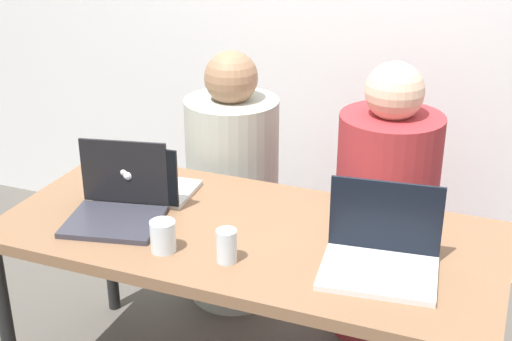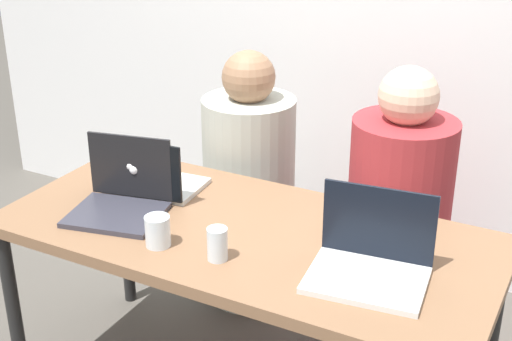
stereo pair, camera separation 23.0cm
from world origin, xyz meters
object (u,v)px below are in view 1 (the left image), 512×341
at_px(laptop_front_right, 381,253).
at_px(water_glass_left, 163,238).
at_px(laptop_back_left, 141,183).
at_px(person_on_right, 384,218).
at_px(laptop_front_left, 117,204).
at_px(person_on_left, 233,193).
at_px(water_glass_center, 227,248).

bearing_deg(laptop_front_right, water_glass_left, -174.18).
bearing_deg(laptop_back_left, person_on_right, -150.17).
height_order(laptop_front_right, water_glass_left, laptop_front_right).
bearing_deg(person_on_right, water_glass_left, 66.54).
distance_m(person_on_right, laptop_front_left, 1.07).
height_order(laptop_back_left, laptop_front_left, laptop_front_left).
xyz_separation_m(laptop_front_left, laptop_front_right, (0.89, 0.01, -0.00)).
distance_m(person_on_left, laptop_front_left, 0.77).
xyz_separation_m(laptop_back_left, laptop_front_right, (0.90, -0.17, 0.00)).
bearing_deg(water_glass_left, laptop_back_left, 129.46).
bearing_deg(laptop_back_left, laptop_front_right, 164.53).
relative_size(laptop_front_left, laptop_front_right, 0.97).
bearing_deg(water_glass_center, water_glass_left, -175.94).
bearing_deg(person_on_left, laptop_front_right, 140.75).
xyz_separation_m(person_on_left, laptop_back_left, (-0.12, -0.53, 0.25)).
distance_m(laptop_back_left, laptop_front_left, 0.18).
distance_m(laptop_front_right, water_glass_center, 0.45).
bearing_deg(person_on_left, water_glass_left, 102.10).
relative_size(person_on_right, laptop_front_right, 3.15).
relative_size(laptop_front_right, water_glass_center, 3.49).
bearing_deg(water_glass_left, laptop_front_right, 12.51).
bearing_deg(laptop_front_right, person_on_left, 131.18).
bearing_deg(laptop_front_left, water_glass_center, -27.29).
bearing_deg(water_glass_left, person_on_right, 58.60).
bearing_deg(laptop_front_right, laptop_front_left, 173.82).
relative_size(laptop_back_left, water_glass_left, 3.69).
relative_size(laptop_back_left, laptop_front_right, 1.01).
xyz_separation_m(person_on_left, water_glass_left, (0.14, -0.85, 0.25)).
relative_size(laptop_front_left, water_glass_left, 3.54).
distance_m(person_on_right, laptop_back_left, 0.97).
bearing_deg(water_glass_center, person_on_right, 69.53).
bearing_deg(person_on_right, person_on_left, 7.94).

